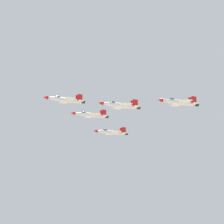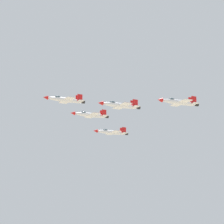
% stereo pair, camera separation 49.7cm
% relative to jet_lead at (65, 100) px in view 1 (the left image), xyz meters
% --- Properties ---
extents(jet_lead, '(17.17, 11.41, 3.83)m').
position_rel_jet_lead_xyz_m(jet_lead, '(0.00, 0.00, 0.00)').
color(jet_lead, white).
extents(jet_left_wingman, '(17.57, 11.68, 3.92)m').
position_rel_jet_lead_xyz_m(jet_left_wingman, '(-9.89, 21.27, -3.92)').
color(jet_left_wingman, white).
extents(jet_right_wingman, '(17.41, 11.61, 3.90)m').
position_rel_jet_lead_xyz_m(jet_right_wingman, '(-22.58, -6.33, -1.43)').
color(jet_right_wingman, white).
extents(jet_left_outer, '(17.42, 11.60, 3.90)m').
position_rel_jet_lead_xyz_m(jet_left_outer, '(-19.78, 42.54, -4.22)').
color(jet_left_outer, white).
extents(jet_right_outer, '(17.86, 11.86, 3.98)m').
position_rel_jet_lead_xyz_m(jet_right_outer, '(-45.17, -12.67, -5.30)').
color(jet_right_outer, white).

